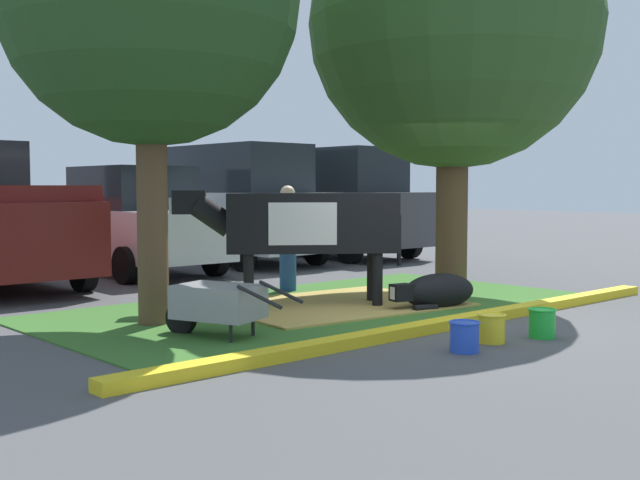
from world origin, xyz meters
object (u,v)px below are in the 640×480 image
object	(u,v)px
cow_holstein	(304,224)
bucket_green	(542,323)
shade_tree_right	(454,24)
suv_dark_grey	(335,203)
bucket_blue	(464,336)
bucket_yellow	(492,328)
wheelbarrow	(217,303)
calf_lying	(437,291)
suv_black	(237,204)
person_handler	(288,235)
hatchback_white	(132,221)

from	to	relation	value
cow_holstein	bucket_green	world-z (taller)	cow_holstein
shade_tree_right	suv_dark_grey	distance (m)	7.17
bucket_blue	bucket_yellow	xyz separation A→B (m)	(0.58, 0.09, 0.00)
cow_holstein	suv_dark_grey	bearing A→B (deg)	43.72
cow_holstein	bucket_green	size ratio (longest dim) A/B	8.50
cow_holstein	bucket_yellow	size ratio (longest dim) A/B	8.83
cow_holstein	bucket_blue	size ratio (longest dim) A/B	8.66
cow_holstein	wheelbarrow	distance (m)	2.52
cow_holstein	bucket_yellow	world-z (taller)	cow_holstein
bucket_green	suv_dark_grey	distance (m)	10.28
shade_tree_right	calf_lying	xyz separation A→B (m)	(-1.43, -0.90, -3.86)
bucket_yellow	suv_black	size ratio (longest dim) A/B	0.07
bucket_yellow	suv_dark_grey	bearing A→B (deg)	55.90
calf_lying	suv_dark_grey	bearing A→B (deg)	56.52
wheelbarrow	cow_holstein	bearing A→B (deg)	25.80
calf_lying	person_handler	size ratio (longest dim) A/B	0.80
calf_lying	bucket_yellow	bearing A→B (deg)	-126.28
wheelbarrow	bucket_yellow	distance (m)	2.94
bucket_green	suv_dark_grey	world-z (taller)	suv_dark_grey
wheelbarrow	suv_dark_grey	distance (m)	10.18
hatchback_white	person_handler	bearing A→B (deg)	-82.95
cow_holstein	wheelbarrow	xyz separation A→B (m)	(-2.16, -1.05, -0.75)
calf_lying	bucket_yellow	distance (m)	2.30
calf_lying	bucket_blue	bearing A→B (deg)	-134.95
suv_dark_grey	suv_black	bearing A→B (deg)	173.63
bucket_blue	bucket_yellow	world-z (taller)	same
shade_tree_right	suv_dark_grey	world-z (taller)	shade_tree_right
calf_lying	bucket_green	distance (m)	2.18
wheelbarrow	person_handler	bearing A→B (deg)	38.59
calf_lying	suv_dark_grey	size ratio (longest dim) A/B	0.29
shade_tree_right	suv_dark_grey	xyz separation A→B (m)	(3.03, 5.85, -2.83)
shade_tree_right	bucket_blue	distance (m)	5.91
cow_holstein	wheelbarrow	world-z (taller)	cow_holstein
shade_tree_right	bucket_yellow	bearing A→B (deg)	-135.41
cow_holstein	wheelbarrow	size ratio (longest dim) A/B	1.70
shade_tree_right	wheelbarrow	xyz separation A→B (m)	(-4.79, -0.60, -3.71)
person_handler	wheelbarrow	distance (m)	3.87
cow_holstein	bucket_yellow	xyz separation A→B (m)	(-0.17, -3.20, -0.98)
shade_tree_right	bucket_green	distance (m)	5.37
shade_tree_right	bucket_yellow	xyz separation A→B (m)	(-2.79, -2.75, -3.94)
shade_tree_right	hatchback_white	xyz separation A→B (m)	(-2.29, 5.79, -3.11)
person_handler	hatchback_white	distance (m)	4.04
bucket_yellow	hatchback_white	world-z (taller)	hatchback_white
bucket_blue	suv_dark_grey	size ratio (longest dim) A/B	0.07
hatchback_white	bucket_green	bearing A→B (deg)	-89.15
wheelbarrow	suv_dark_grey	world-z (taller)	suv_dark_grey
calf_lying	bucket_yellow	size ratio (longest dim) A/B	4.34
bucket_blue	bucket_green	distance (m)	1.22
cow_holstein	bucket_yellow	bearing A→B (deg)	-93.05
suv_black	bucket_green	bearing A→B (deg)	-105.80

